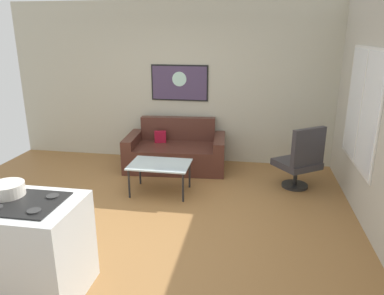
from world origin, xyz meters
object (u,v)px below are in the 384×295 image
at_px(mixing_bowl, 7,190).
at_px(wall_painting, 179,83).
at_px(couch, 176,152).
at_px(armchair, 301,160).
at_px(coffee_table, 160,166).

xyz_separation_m(mixing_bowl, wall_painting, (0.76, 3.77, 0.47)).
bearing_deg(couch, armchair, -16.21).
distance_m(coffee_table, wall_painting, 1.85).
distance_m(couch, mixing_bowl, 3.45).
relative_size(couch, armchair, 1.80).
xyz_separation_m(coffee_table, armchair, (2.03, 0.49, 0.05)).
distance_m(mixing_bowl, wall_painting, 3.87).
relative_size(armchair, wall_painting, 0.95).
height_order(armchair, wall_painting, wall_painting).
distance_m(armchair, wall_painting, 2.50).
distance_m(couch, armchair, 2.12).
xyz_separation_m(coffee_table, wall_painting, (-0.02, 1.55, 1.01)).
distance_m(couch, coffee_table, 1.08).
distance_m(coffee_table, mixing_bowl, 2.41).
bearing_deg(armchair, mixing_bowl, -136.07).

